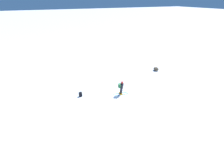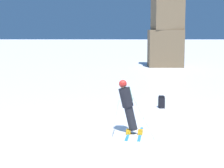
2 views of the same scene
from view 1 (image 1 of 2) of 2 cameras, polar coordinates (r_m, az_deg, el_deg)
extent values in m
plane|color=white|center=(18.44, 3.33, -3.78)|extent=(300.00, 300.00, 0.00)
cube|color=#1E7AC6|center=(18.55, 3.02, -3.54)|extent=(0.29, 1.59, 0.01)
cube|color=#1E7AC6|center=(18.84, 2.64, -3.01)|extent=(0.29, 1.59, 0.01)
cube|color=orange|center=(18.52, 3.03, -3.36)|extent=(0.17, 0.30, 0.12)
cube|color=orange|center=(18.81, 2.64, -2.84)|extent=(0.17, 0.30, 0.12)
cylinder|color=black|center=(18.37, 2.99, -2.13)|extent=(0.45, 0.31, 0.78)
cylinder|color=black|center=(17.94, 3.20, -0.54)|extent=(0.50, 0.40, 0.65)
sphere|color=tan|center=(17.69, 3.34, 0.45)|extent=(0.28, 0.24, 0.25)
sphere|color=#AD231E|center=(17.68, 3.35, 0.51)|extent=(0.32, 0.28, 0.29)
cube|color=#236633|center=(17.84, 2.43, -0.58)|extent=(0.39, 0.23, 0.49)
cylinder|color=#B7B7BC|center=(18.09, 4.36, -2.51)|extent=(0.25, 0.51, 1.07)
cylinder|color=#B7B7BC|center=(18.76, 3.42, -1.19)|extent=(0.64, 0.61, 1.17)
cube|color=black|center=(18.42, -10.24, -3.44)|extent=(0.25, 0.32, 0.44)
cube|color=black|center=(18.30, -10.30, -2.76)|extent=(0.22, 0.29, 0.06)
ellipsoid|color=brown|center=(25.33, 14.18, 4.79)|extent=(0.78, 0.66, 0.51)
camera|label=2|loc=(24.13, 28.20, 8.53)|focal=60.00mm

